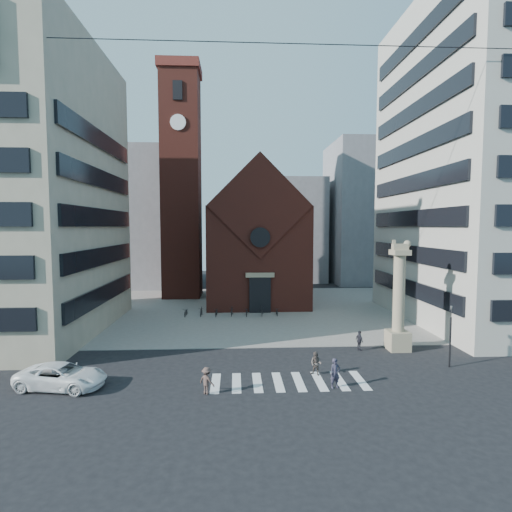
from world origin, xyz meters
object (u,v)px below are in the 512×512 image
at_px(pedestrian_1, 316,363).
at_px(pedestrian_2, 359,341).
at_px(white_car, 62,376).
at_px(scooter_0, 186,312).
at_px(pedestrian_0, 335,373).
at_px(lion_column, 399,306).
at_px(traffic_light, 450,335).

relative_size(pedestrian_1, pedestrian_2, 0.99).
height_order(white_car, scooter_0, white_car).
height_order(pedestrian_0, scooter_0, pedestrian_0).
relative_size(pedestrian_1, scooter_0, 0.92).
relative_size(white_car, pedestrian_2, 3.37).
xyz_separation_m(lion_column, traffic_light, (1.99, -4.00, -1.17)).
distance_m(lion_column, pedestrian_1, 9.40).
bearing_deg(scooter_0, traffic_light, -36.69).
xyz_separation_m(lion_column, white_car, (-23.21, -6.23, -2.73)).
height_order(lion_column, traffic_light, lion_column).
distance_m(lion_column, pedestrian_2, 4.07).
xyz_separation_m(white_car, pedestrian_2, (20.15, 6.23, 0.05)).
distance_m(pedestrian_0, pedestrian_2, 7.98).
relative_size(traffic_light, pedestrian_1, 2.78).
height_order(lion_column, pedestrian_1, lion_column).
bearing_deg(scooter_0, pedestrian_2, -36.99).
height_order(traffic_light, pedestrian_1, traffic_light).
relative_size(pedestrian_0, pedestrian_1, 1.16).
bearing_deg(white_car, pedestrian_0, -83.15).
xyz_separation_m(pedestrian_2, scooter_0, (-15.01, 12.41, -0.29)).
distance_m(white_car, pedestrian_2, 21.09).
height_order(white_car, pedestrian_2, pedestrian_2).
bearing_deg(lion_column, scooter_0, 145.53).
xyz_separation_m(white_car, pedestrian_1, (15.70, 1.26, 0.04)).
height_order(traffic_light, pedestrian_2, traffic_light).
bearing_deg(pedestrian_0, scooter_0, 103.49).
distance_m(pedestrian_1, pedestrian_2, 6.67).
distance_m(pedestrian_0, pedestrian_1, 2.22).
relative_size(traffic_light, pedestrian_0, 2.40).
bearing_deg(traffic_light, pedestrian_0, -160.75).
bearing_deg(pedestrian_0, pedestrian_2, 45.63).
relative_size(lion_column, pedestrian_1, 5.60).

